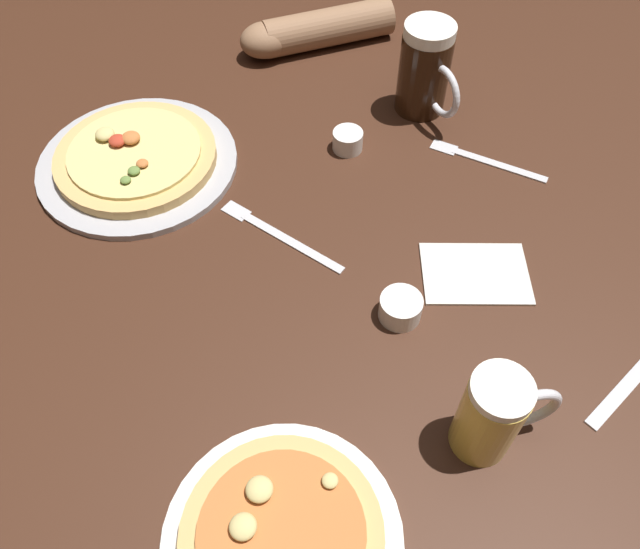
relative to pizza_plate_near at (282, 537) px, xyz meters
The scene contains 11 objects.
ground_plane 0.36m from the pizza_plate_near, 65.79° to the left, with size 2.40×2.40×0.03m, color #3D2114.
pizza_plate_near is the anchor object (origin of this frame).
pizza_plate_far 0.66m from the pizza_plate_near, 96.23° to the left, with size 0.33×0.33×0.05m.
beer_mug_dark 0.27m from the pizza_plate_near, ahead, with size 0.13×0.07×0.14m.
beer_mug_amber 0.79m from the pizza_plate_near, 55.89° to the left, with size 0.09×0.15×0.16m.
ramekin_sauce 0.34m from the pizza_plate_near, 45.52° to the left, with size 0.06×0.06×0.04m, color white.
ramekin_butter 0.65m from the pizza_plate_near, 64.62° to the left, with size 0.05×0.05×0.04m, color white.
napkin_folded 0.46m from the pizza_plate_near, 36.57° to the left, with size 0.16×0.11×0.01m, color silver.
fork_left 0.69m from the pizza_plate_near, 44.81° to the left, with size 0.16×0.16×0.01m.
fork_spare 0.45m from the pizza_plate_near, 75.30° to the left, with size 0.15×0.19×0.01m.
diner_arm 0.95m from the pizza_plate_near, 71.03° to the left, with size 0.31×0.09×0.07m.
Camera 1 is at (-0.16, -0.52, 0.75)m, focal length 35.60 mm.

